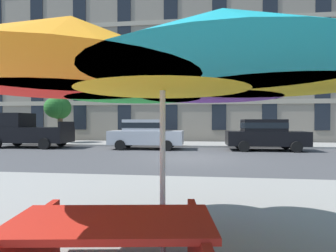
{
  "coord_description": "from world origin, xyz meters",
  "views": [
    {
      "loc": [
        0.34,
        -11.74,
        1.64
      ],
      "look_at": [
        -1.43,
        3.2,
        1.4
      ],
      "focal_mm": 27.87,
      "sensor_mm": 36.0,
      "label": 1
    }
  ],
  "objects": [
    {
      "name": "patio_umbrella",
      "position": [
        -0.04,
        -9.0,
        2.19
      ],
      "size": [
        4.06,
        3.77,
        2.49
      ],
      "color": "silver",
      "rests_on": "ground"
    },
    {
      "name": "picnic_table",
      "position": [
        -0.43,
        -9.51,
        0.49
      ],
      "size": [
        1.98,
        1.74,
        0.77
      ],
      "color": "red",
      "rests_on": "ground"
    },
    {
      "name": "ground_plane",
      "position": [
        0.0,
        0.0,
        0.0
      ],
      "size": [
        120.0,
        120.0,
        0.0
      ],
      "primitive_type": "plane",
      "color": "#424244"
    },
    {
      "name": "apartment_building",
      "position": [
        -0.0,
        14.99,
        9.6
      ],
      "size": [
        38.07,
        12.08,
        19.2
      ],
      "color": "gray",
      "rests_on": "ground"
    },
    {
      "name": "sidewalk_far",
      "position": [
        0.0,
        6.8,
        0.06
      ],
      "size": [
        56.0,
        3.6,
        0.12
      ],
      "primitive_type": "cube",
      "color": "gray",
      "rests_on": "ground"
    },
    {
      "name": "sedan_silver",
      "position": [
        -2.85,
        3.7,
        0.95
      ],
      "size": [
        4.4,
        1.98,
        1.78
      ],
      "color": "#A8AAB2",
      "rests_on": "ground"
    },
    {
      "name": "street_tree_left",
      "position": [
        -10.0,
        6.38,
        2.64
      ],
      "size": [
        1.76,
        1.94,
        3.53
      ],
      "color": "brown",
      "rests_on": "ground"
    },
    {
      "name": "pickup_black",
      "position": [
        -10.6,
        3.7,
        1.03
      ],
      "size": [
        5.1,
        2.12,
        2.2
      ],
      "color": "black",
      "rests_on": "ground"
    },
    {
      "name": "sedan_black",
      "position": [
        4.09,
        3.7,
        0.95
      ],
      "size": [
        4.4,
        1.98,
        1.78
      ],
      "color": "black",
      "rests_on": "ground"
    }
  ]
}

